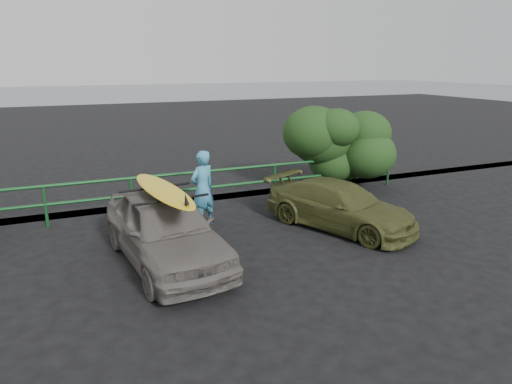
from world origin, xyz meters
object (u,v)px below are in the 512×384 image
guardrail (171,193)px  olive_vehicle (340,206)px  sedan (165,229)px  man (203,189)px  surfboard (163,190)px

guardrail → olive_vehicle: bearing=-38.9°
sedan → olive_vehicle: 4.23m
guardrail → olive_vehicle: 4.38m
sedan → olive_vehicle: sedan is taller
sedan → man: man is taller
guardrail → man: size_ratio=7.66×
sedan → surfboard: bearing=-123.3°
sedan → olive_vehicle: bearing=-2.0°
surfboard → olive_vehicle: bearing=-2.0°
sedan → guardrail: bearing=68.9°
man → surfboard: man is taller
guardrail → man: bearing=-70.1°
olive_vehicle → man: man is taller
olive_vehicle → surfboard: surfboard is taller
guardrail → man: 1.47m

